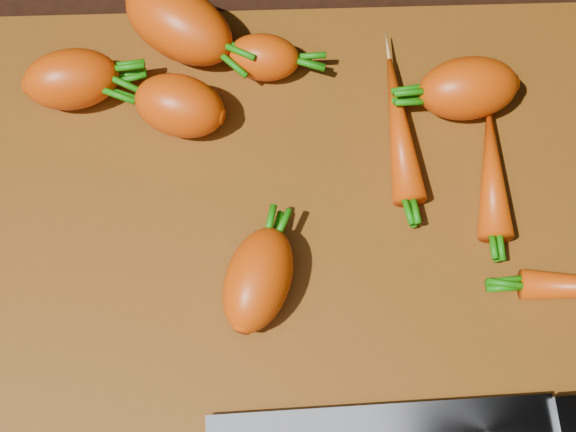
{
  "coord_description": "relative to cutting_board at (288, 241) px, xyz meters",
  "views": [
    {
      "loc": [
        -0.01,
        -0.21,
        0.55
      ],
      "look_at": [
        0.0,
        0.01,
        0.03
      ],
      "focal_mm": 50.0,
      "sensor_mm": 36.0,
      "label": 1
    }
  ],
  "objects": [
    {
      "name": "ground",
      "position": [
        0.0,
        0.0,
        -0.01
      ],
      "size": [
        2.0,
        2.0,
        0.01
      ],
      "primitive_type": "cube",
      "color": "black"
    },
    {
      "name": "cutting_board",
      "position": [
        0.0,
        0.0,
        0.0
      ],
      "size": [
        0.5,
        0.4,
        0.01
      ],
      "primitive_type": "cube",
      "color": "#89490F",
      "rests_on": "ground"
    },
    {
      "name": "carrot_0",
      "position": [
        -0.16,
        0.12,
        0.03
      ],
      "size": [
        0.08,
        0.06,
        0.05
      ],
      "primitive_type": "ellipsoid",
      "rotation": [
        0.0,
        0.0,
        0.14
      ],
      "color": "#DE4101",
      "rests_on": "cutting_board"
    },
    {
      "name": "carrot_1",
      "position": [
        -0.08,
        0.1,
        0.03
      ],
      "size": [
        0.08,
        0.07,
        0.05
      ],
      "primitive_type": "ellipsoid",
      "rotation": [
        0.0,
        0.0,
        2.83
      ],
      "color": "#DE4101",
      "rests_on": "cutting_board"
    },
    {
      "name": "carrot_2",
      "position": [
        -0.08,
        0.17,
        0.03
      ],
      "size": [
        0.11,
        0.1,
        0.05
      ],
      "primitive_type": "ellipsoid",
      "rotation": [
        0.0,
        0.0,
        -0.62
      ],
      "color": "#DE4101",
      "rests_on": "cutting_board"
    },
    {
      "name": "carrot_3",
      "position": [
        -0.02,
        -0.04,
        0.03
      ],
      "size": [
        0.07,
        0.09,
        0.04
      ],
      "primitive_type": "ellipsoid",
      "rotation": [
        0.0,
        0.0,
        1.25
      ],
      "color": "#DE4101",
      "rests_on": "cutting_board"
    },
    {
      "name": "carrot_4",
      "position": [
        0.14,
        0.11,
        0.03
      ],
      "size": [
        0.08,
        0.06,
        0.05
      ],
      "primitive_type": "ellipsoid",
      "rotation": [
        0.0,
        0.0,
        3.25
      ],
      "color": "#DE4101",
      "rests_on": "cutting_board"
    },
    {
      "name": "carrot_5",
      "position": [
        -0.01,
        0.14,
        0.02
      ],
      "size": [
        0.06,
        0.04,
        0.04
      ],
      "primitive_type": "ellipsoid",
      "rotation": [
        0.0,
        0.0,
        -0.13
      ],
      "color": "#DE4101",
      "rests_on": "cutting_board"
    },
    {
      "name": "carrot_6",
      "position": [
        0.09,
        0.08,
        0.02
      ],
      "size": [
        0.03,
        0.12,
        0.02
      ],
      "primitive_type": "ellipsoid",
      "rotation": [
        0.0,
        0.0,
        1.62
      ],
      "color": "#DE4101",
      "rests_on": "cutting_board"
    },
    {
      "name": "carrot_8",
      "position": [
        0.15,
        0.04,
        0.02
      ],
      "size": [
        0.03,
        0.1,
        0.03
      ],
      "primitive_type": "ellipsoid",
      "rotation": [
        0.0,
        0.0,
        1.49
      ],
      "color": "#DE4101",
      "rests_on": "cutting_board"
    }
  ]
}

